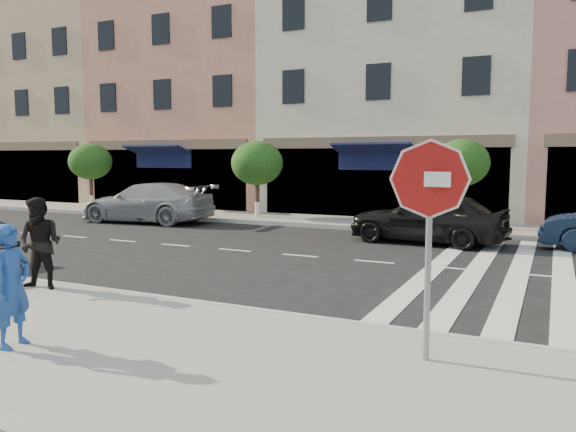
% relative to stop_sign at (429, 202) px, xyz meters
% --- Properties ---
extents(ground, '(120.00, 120.00, 0.00)m').
position_rel_stop_sign_xyz_m(ground, '(-4.64, 2.62, -2.06)').
color(ground, black).
rests_on(ground, ground).
extents(sidewalk_near, '(60.00, 4.50, 0.15)m').
position_rel_stop_sign_xyz_m(sidewalk_near, '(-4.64, -1.13, -1.99)').
color(sidewalk_near, gray).
rests_on(sidewalk_near, ground).
extents(sidewalk_far, '(60.00, 3.00, 0.15)m').
position_rel_stop_sign_xyz_m(sidewalk_far, '(-4.64, 13.62, -1.99)').
color(sidewalk_far, gray).
rests_on(sidewalk_far, ground).
extents(building_west_far, '(12.00, 9.00, 12.00)m').
position_rel_stop_sign_xyz_m(building_west_far, '(-26.64, 19.62, 3.94)').
color(building_west_far, tan).
rests_on(building_west_far, ground).
extents(building_west_mid, '(10.00, 9.00, 14.00)m').
position_rel_stop_sign_xyz_m(building_west_mid, '(-15.64, 19.62, 4.94)').
color(building_west_mid, tan).
rests_on(building_west_mid, ground).
extents(building_centre, '(11.00, 9.00, 11.00)m').
position_rel_stop_sign_xyz_m(building_centre, '(-5.14, 19.62, 3.44)').
color(building_centre, beige).
rests_on(building_centre, ground).
extents(street_tree_wa, '(2.00, 2.00, 3.05)m').
position_rel_stop_sign_xyz_m(street_tree_wa, '(-18.64, 13.42, 0.27)').
color(street_tree_wa, '#473323').
rests_on(street_tree_wa, sidewalk_far).
extents(street_tree_wb, '(2.10, 2.10, 3.06)m').
position_rel_stop_sign_xyz_m(street_tree_wb, '(-9.64, 13.42, 0.25)').
color(street_tree_wb, '#473323').
rests_on(street_tree_wb, sidewalk_far).
extents(street_tree_c, '(1.90, 1.90, 3.04)m').
position_rel_stop_sign_xyz_m(street_tree_c, '(-1.64, 13.42, 0.29)').
color(street_tree_c, '#473323').
rests_on(street_tree_c, sidewalk_far).
extents(stop_sign, '(0.93, 0.13, 2.64)m').
position_rel_stop_sign_xyz_m(stop_sign, '(0.00, 0.00, 0.00)').
color(stop_sign, gray).
rests_on(stop_sign, sidewalk_near).
extents(photographer, '(0.47, 0.63, 1.59)m').
position_rel_stop_sign_xyz_m(photographer, '(-4.89, -1.78, -1.12)').
color(photographer, '#1F4691').
rests_on(photographer, sidewalk_near).
extents(walker, '(0.97, 0.85, 1.70)m').
position_rel_stop_sign_xyz_m(walker, '(-7.17, 0.62, -1.06)').
color(walker, black).
rests_on(walker, sidewalk_near).
extents(car_far_left, '(5.55, 2.58, 1.57)m').
position_rel_stop_sign_xyz_m(car_far_left, '(-13.17, 10.85, -1.28)').
color(car_far_left, '#98989D').
rests_on(car_far_left, ground).
extents(car_far_mid, '(4.74, 2.26, 1.57)m').
position_rel_stop_sign_xyz_m(car_far_mid, '(-2.08, 10.22, -1.28)').
color(car_far_mid, black).
rests_on(car_far_mid, ground).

